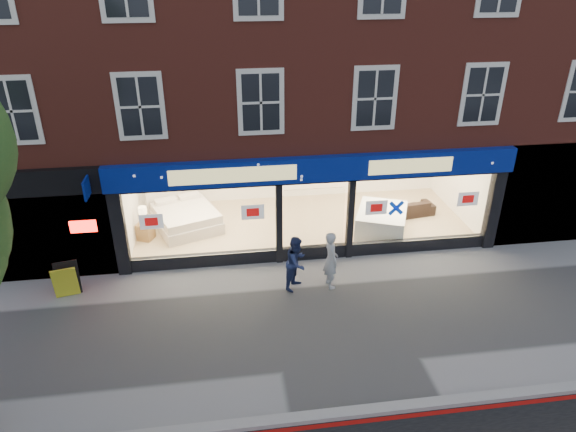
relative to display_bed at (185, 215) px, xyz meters
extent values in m
plane|color=gray|center=(3.90, -5.58, -0.46)|extent=(120.00, 120.00, 0.00)
cube|color=#8C0A07|center=(3.90, -8.68, -0.46)|extent=(60.00, 0.10, 0.01)
cube|color=gray|center=(3.90, -8.48, -0.40)|extent=(60.00, 0.25, 0.12)
cube|color=tan|center=(3.90, -0.33, -0.41)|extent=(11.00, 4.50, 0.10)
cube|color=maroon|center=(3.90, 1.42, 6.19)|extent=(19.00, 8.00, 6.70)
cube|color=navy|center=(3.90, -2.70, 2.49)|extent=(11.40, 0.28, 0.70)
cube|color=black|center=(3.90, -2.50, -0.26)|extent=(11.00, 0.18, 0.40)
cube|color=black|center=(-1.60, -2.53, 0.84)|extent=(0.35, 0.30, 2.60)
cube|color=black|center=(9.40, -2.53, 0.84)|extent=(0.35, 0.30, 2.60)
cube|color=white|center=(0.65, -2.58, 0.99)|extent=(4.20, 0.02, 2.10)
cube|color=white|center=(7.15, -2.58, 0.99)|extent=(4.20, 0.02, 2.10)
cube|color=white|center=(3.90, -2.33, 0.69)|extent=(1.80, 0.02, 2.10)
cube|color=silver|center=(3.90, 1.92, 0.84)|extent=(11.00, 0.20, 2.60)
cube|color=#FFEAC6|center=(3.90, -0.33, 2.14)|extent=(11.00, 4.50, 0.12)
cube|color=black|center=(-3.70, -2.28, 1.19)|extent=(3.80, 0.60, 3.30)
cube|color=#FF140C|center=(-2.50, -2.63, 1.14)|extent=(0.70, 0.04, 0.35)
cube|color=black|center=(11.40, -2.38, 1.19)|extent=(4.00, 0.40, 3.30)
cube|color=beige|center=(0.05, -0.13, -0.17)|extent=(2.51, 2.70, 0.38)
cube|color=beige|center=(0.05, -0.13, 0.15)|extent=(2.41, 2.59, 0.27)
cube|color=beige|center=(-0.36, 0.95, 0.29)|extent=(1.87, 0.80, 1.31)
cube|color=beige|center=(-0.61, 0.46, 0.36)|extent=(0.78, 0.58, 0.13)
cube|color=beige|center=(0.15, 0.75, 0.36)|extent=(0.78, 0.58, 0.13)
cube|color=brown|center=(-1.20, -0.77, -0.09)|extent=(0.59, 0.59, 0.55)
cube|color=silver|center=(6.35, -1.29, -0.24)|extent=(2.12, 2.33, 0.25)
cube|color=silver|center=(6.35, -1.29, 0.01)|extent=(2.12, 2.33, 0.25)
cube|color=silver|center=(6.35, -1.29, 0.26)|extent=(2.12, 2.33, 0.25)
imported|color=black|center=(7.60, -0.29, -0.10)|extent=(1.92, 0.99, 0.54)
cube|color=gold|center=(-2.94, -3.50, 0.01)|extent=(0.69, 0.52, 0.96)
imported|color=#AAADB1|center=(4.07, -4.00, 0.36)|extent=(0.48, 0.65, 1.64)
imported|color=#1C264E|center=(3.15, -3.94, 0.31)|extent=(0.91, 0.95, 1.54)
camera|label=1|loc=(1.28, -15.54, 7.59)|focal=32.00mm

